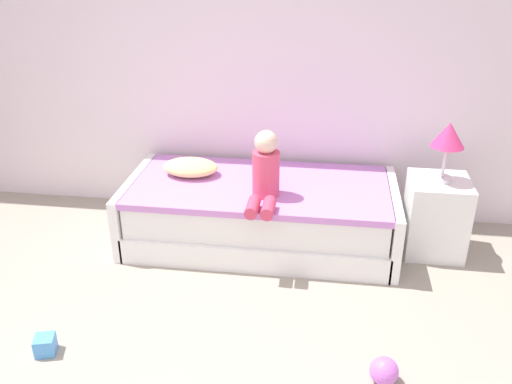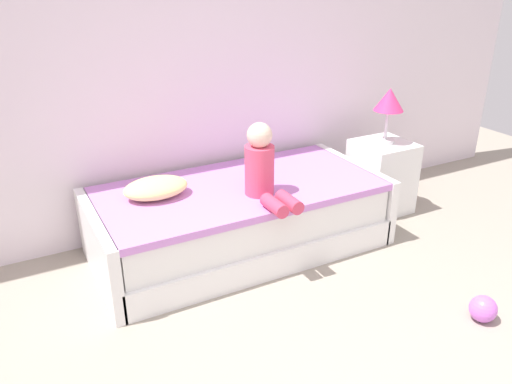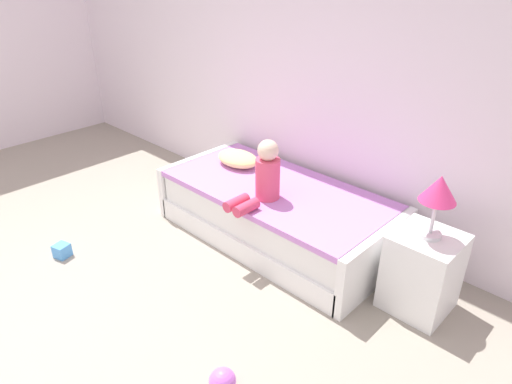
# 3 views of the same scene
# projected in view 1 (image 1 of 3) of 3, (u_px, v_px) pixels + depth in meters

# --- Properties ---
(wall_rear) EXTENTS (7.20, 0.10, 2.90)m
(wall_rear) POSITION_uv_depth(u_px,v_px,m) (218.00, 43.00, 4.42)
(wall_rear) COLOR white
(wall_rear) RESTS_ON ground
(bed) EXTENTS (2.11, 1.00, 0.50)m
(bed) POSITION_uv_depth(u_px,v_px,m) (260.00, 213.00, 4.35)
(bed) COLOR white
(bed) RESTS_ON ground
(nightstand) EXTENTS (0.44, 0.44, 0.60)m
(nightstand) POSITION_uv_depth(u_px,v_px,m) (436.00, 216.00, 4.19)
(nightstand) COLOR white
(nightstand) RESTS_ON ground
(table_lamp) EXTENTS (0.24, 0.24, 0.45)m
(table_lamp) POSITION_uv_depth(u_px,v_px,m) (448.00, 138.00, 3.91)
(table_lamp) COLOR silver
(table_lamp) RESTS_ON nightstand
(child_figure) EXTENTS (0.20, 0.51, 0.50)m
(child_figure) POSITION_uv_depth(u_px,v_px,m) (265.00, 172.00, 3.94)
(child_figure) COLOR #E04C6B
(child_figure) RESTS_ON bed
(pillow) EXTENTS (0.44, 0.30, 0.13)m
(pillow) POSITION_uv_depth(u_px,v_px,m) (191.00, 167.00, 4.37)
(pillow) COLOR #F2E58C
(pillow) RESTS_ON bed
(toy_ball) EXTENTS (0.16, 0.16, 0.16)m
(toy_ball) POSITION_uv_depth(u_px,v_px,m) (384.00, 371.00, 3.02)
(toy_ball) COLOR #CC66D8
(toy_ball) RESTS_ON ground
(toy_block) EXTENTS (0.14, 0.14, 0.12)m
(toy_block) POSITION_uv_depth(u_px,v_px,m) (45.00, 345.00, 3.25)
(toy_block) COLOR #4C99E5
(toy_block) RESTS_ON ground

